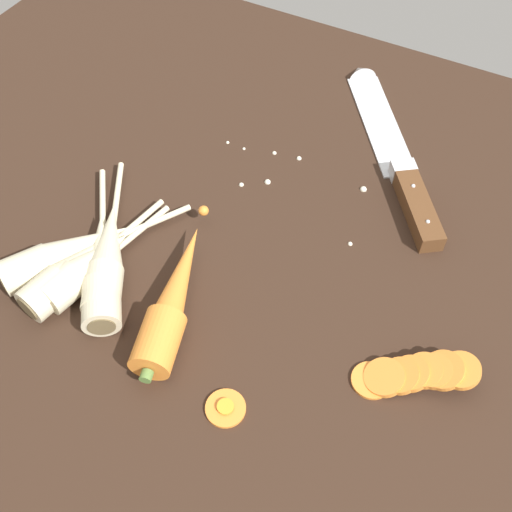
% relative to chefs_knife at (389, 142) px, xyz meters
% --- Properties ---
extents(ground_plane, '(1.20, 0.90, 0.04)m').
position_rel_chefs_knife_xyz_m(ground_plane, '(-0.06, -0.23, -0.03)').
color(ground_plane, '#332116').
extents(chefs_knife, '(0.23, 0.30, 0.04)m').
position_rel_chefs_knife_xyz_m(chefs_knife, '(0.00, 0.00, 0.00)').
color(chefs_knife, silver).
rests_on(chefs_knife, ground_plane).
extents(whole_carrot, '(0.09, 0.22, 0.04)m').
position_rel_chefs_knife_xyz_m(whole_carrot, '(-0.11, -0.35, 0.01)').
color(whole_carrot, orange).
rests_on(whole_carrot, ground_plane).
extents(parsnip_front, '(0.13, 0.20, 0.04)m').
position_rel_chefs_knife_xyz_m(parsnip_front, '(-0.24, -0.35, 0.01)').
color(parsnip_front, beige).
rests_on(parsnip_front, ground_plane).
extents(parsnip_mid_left, '(0.16, 0.20, 0.04)m').
position_rel_chefs_knife_xyz_m(parsnip_mid_left, '(-0.20, -0.35, 0.01)').
color(parsnip_mid_left, beige).
rests_on(parsnip_mid_left, ground_plane).
extents(parsnip_mid_right, '(0.13, 0.20, 0.04)m').
position_rel_chefs_knife_xyz_m(parsnip_mid_right, '(-0.20, -0.33, 0.01)').
color(parsnip_mid_right, beige).
rests_on(parsnip_mid_right, ground_plane).
extents(parsnip_back, '(0.06, 0.20, 0.04)m').
position_rel_chefs_knife_xyz_m(parsnip_back, '(-0.22, -0.36, 0.01)').
color(parsnip_back, beige).
rests_on(parsnip_back, ground_plane).
extents(parsnip_outer, '(0.06, 0.18, 0.04)m').
position_rel_chefs_knife_xyz_m(parsnip_outer, '(-0.21, -0.35, 0.01)').
color(parsnip_outer, beige).
rests_on(parsnip_outer, ground_plane).
extents(carrot_slice_stack, '(0.11, 0.08, 0.04)m').
position_rel_chefs_knife_xyz_m(carrot_slice_stack, '(0.14, -0.30, 0.01)').
color(carrot_slice_stack, orange).
rests_on(carrot_slice_stack, ground_plane).
extents(carrot_slice_stray_near, '(0.04, 0.04, 0.01)m').
position_rel_chefs_knife_xyz_m(carrot_slice_stray_near, '(-0.01, -0.42, -0.00)').
color(carrot_slice_stray_near, orange).
rests_on(carrot_slice_stray_near, ground_plane).
extents(mince_crumbs, '(0.21, 0.10, 0.01)m').
position_rel_chefs_knife_xyz_m(mince_crumbs, '(-0.08, -0.11, -0.00)').
color(mince_crumbs, silver).
rests_on(mince_crumbs, ground_plane).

